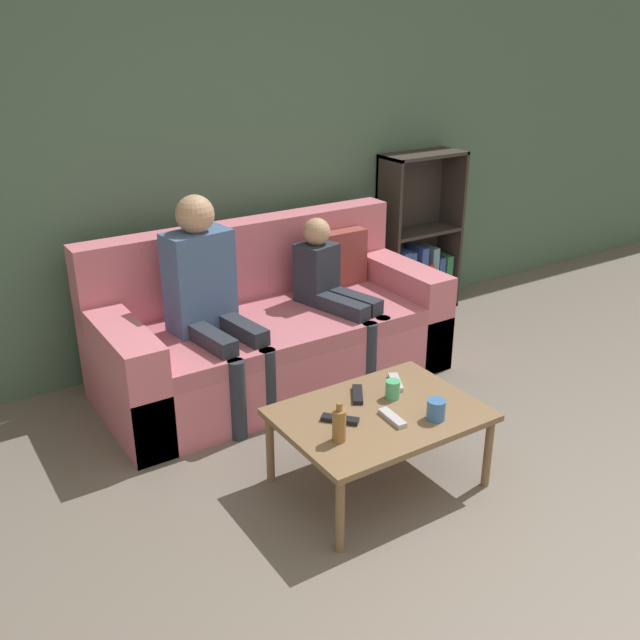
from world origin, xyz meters
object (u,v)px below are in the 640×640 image
at_px(person_child, 335,290).
at_px(cup_near, 436,410).
at_px(tv_remote_1, 340,419).
at_px(tv_remote_3, 358,394).
at_px(tv_remote_2, 392,418).
at_px(bookshelf, 415,255).
at_px(coffee_table, 380,419).
at_px(tv_remote_0, 396,382).
at_px(person_adult, 208,290).
at_px(bottle, 339,425).
at_px(cup_far, 393,389).
at_px(couch, 271,333).

xyz_separation_m(person_child, cup_near, (-0.29, -1.26, -0.12)).
bearing_deg(tv_remote_1, tv_remote_3, -6.27).
bearing_deg(tv_remote_2, tv_remote_3, 95.56).
xyz_separation_m(bookshelf, tv_remote_3, (-1.60, -1.49, -0.03)).
bearing_deg(cup_near, coffee_table, 132.96).
distance_m(tv_remote_0, tv_remote_1, 0.46).
distance_m(bookshelf, person_adult, 2.01).
relative_size(person_adult, bottle, 6.60).
distance_m(person_child, cup_near, 1.30).
xyz_separation_m(cup_far, bottle, (-0.43, -0.17, 0.03)).
bearing_deg(cup_far, tv_remote_1, -172.47).
bearing_deg(person_child, tv_remote_1, -136.81).
bearing_deg(tv_remote_1, bookshelf, 0.28).
bearing_deg(cup_far, tv_remote_0, 45.17).
height_order(person_child, cup_far, person_child).
xyz_separation_m(bookshelf, cup_far, (-1.46, -1.59, 0.01)).
height_order(tv_remote_0, tv_remote_3, same).
bearing_deg(coffee_table, tv_remote_3, 90.85).
bearing_deg(couch, bookshelf, 16.55).
height_order(bookshelf, bottle, bookshelf).
xyz_separation_m(couch, coffee_table, (-0.10, -1.22, 0.05)).
bearing_deg(bottle, tv_remote_1, 54.07).
height_order(coffee_table, person_child, person_child).
relative_size(bookshelf, cup_far, 13.14).
relative_size(tv_remote_1, tv_remote_3, 0.94).
bearing_deg(tv_remote_0, cup_near, -70.83).
relative_size(cup_far, bottle, 0.49).
distance_m(coffee_table, tv_remote_3, 0.18).
relative_size(couch, cup_near, 21.75).
height_order(person_adult, tv_remote_1, person_adult).
relative_size(cup_far, tv_remote_0, 0.53).
relative_size(person_child, tv_remote_3, 5.83).
bearing_deg(person_adult, tv_remote_1, -90.94).
bearing_deg(tv_remote_1, cup_near, -71.83).
distance_m(person_adult, tv_remote_0, 1.15).
bearing_deg(couch, cup_near, -87.11).
height_order(bookshelf, person_child, bookshelf).
height_order(coffee_table, tv_remote_2, tv_remote_2).
distance_m(cup_far, tv_remote_3, 0.17).
bearing_deg(tv_remote_3, bookshelf, 76.68).
bearing_deg(cup_far, tv_remote_3, 142.97).
relative_size(person_child, cup_far, 10.78).
bearing_deg(bottle, person_child, 56.89).
bearing_deg(person_adult, tv_remote_3, -78.59).
height_order(person_child, bottle, person_child).
bearing_deg(bookshelf, bottle, -137.01).
distance_m(coffee_table, cup_near, 0.27).
xyz_separation_m(couch, tv_remote_3, (-0.11, -1.05, 0.10)).
bearing_deg(person_adult, cup_near, -76.53).
bearing_deg(cup_near, person_child, 76.88).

